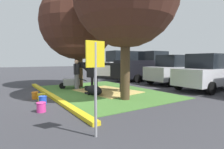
% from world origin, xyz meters
% --- Properties ---
extents(ground_plane, '(80.00, 80.00, 0.00)m').
position_xyz_m(ground_plane, '(0.00, 0.00, 0.00)').
color(ground_plane, '#38383D').
extents(grass_island, '(7.54, 5.07, 0.02)m').
position_xyz_m(grass_island, '(-0.20, 1.92, 0.01)').
color(grass_island, '#477A33').
rests_on(grass_island, ground).
extents(curb_yellow, '(8.74, 0.24, 0.12)m').
position_xyz_m(curb_yellow, '(-0.20, -0.77, 0.06)').
color(curb_yellow, yellow).
rests_on(curb_yellow, ground).
extents(hay_bedding, '(3.58, 2.93, 0.04)m').
position_xyz_m(hay_bedding, '(-0.02, 2.11, 0.03)').
color(hay_bedding, tan).
rests_on(hay_bedding, ground).
extents(shade_tree_left, '(4.59, 4.59, 6.30)m').
position_xyz_m(shade_tree_left, '(-2.48, 1.53, 3.99)').
color(shade_tree_left, '#4C3823').
rests_on(shade_tree_left, ground).
extents(cow_holstein, '(2.82, 2.04, 1.55)m').
position_xyz_m(cow_holstein, '(-0.36, 2.25, 1.10)').
color(cow_holstein, black).
rests_on(cow_holstein, ground).
extents(calf_lying, '(1.32, 0.58, 0.48)m').
position_xyz_m(calf_lying, '(0.48, 1.04, 0.24)').
color(calf_lying, black).
rests_on(calf_lying, ground).
extents(person_handler, '(0.37, 0.43, 1.69)m').
position_xyz_m(person_handler, '(-1.61, 1.03, 0.91)').
color(person_handler, slate).
rests_on(person_handler, ground).
extents(wheelbarrow, '(0.85, 1.62, 0.63)m').
position_xyz_m(wheelbarrow, '(-2.04, 0.83, 0.39)').
color(wheelbarrow, gray).
rests_on(wheelbarrow, ground).
extents(parking_sign, '(0.06, 0.44, 2.08)m').
position_xyz_m(parking_sign, '(4.69, -1.07, 1.47)').
color(parking_sign, '#99999E').
rests_on(parking_sign, ground).
extents(bucket_orange, '(0.28, 0.28, 0.31)m').
position_xyz_m(bucket_orange, '(-0.16, -1.47, 0.16)').
color(bucket_orange, orange).
rests_on(bucket_orange, ground).
extents(bucket_yellow, '(0.30, 0.30, 0.32)m').
position_xyz_m(bucket_yellow, '(0.45, -1.33, 0.17)').
color(bucket_yellow, yellow).
rests_on(bucket_yellow, ground).
extents(bucket_blue, '(0.30, 0.30, 0.31)m').
position_xyz_m(bucket_blue, '(1.00, -1.39, 0.16)').
color(bucket_blue, blue).
rests_on(bucket_blue, ground).
extents(bucket_pink, '(0.31, 0.31, 0.32)m').
position_xyz_m(bucket_pink, '(2.06, -1.67, 0.16)').
color(bucket_pink, '#EA3893').
rests_on(bucket_pink, ground).
extents(suv_dark_grey, '(2.16, 4.62, 2.52)m').
position_xyz_m(suv_dark_grey, '(-5.79, 7.57, 1.27)').
color(suv_dark_grey, '#B7B7BC').
rests_on(suv_dark_grey, ground).
extents(pickup_truck_black, '(2.26, 5.42, 2.42)m').
position_xyz_m(pickup_truck_black, '(-3.06, 7.79, 1.11)').
color(pickup_truck_black, black).
rests_on(pickup_truck_black, ground).
extents(sedan_silver, '(2.06, 4.42, 2.02)m').
position_xyz_m(sedan_silver, '(-0.16, 7.77, 0.98)').
color(sedan_silver, silver).
rests_on(sedan_silver, ground).
extents(sedan_blue, '(2.06, 4.42, 2.02)m').
position_xyz_m(sedan_blue, '(2.55, 7.26, 0.98)').
color(sedan_blue, silver).
rests_on(sedan_blue, ground).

